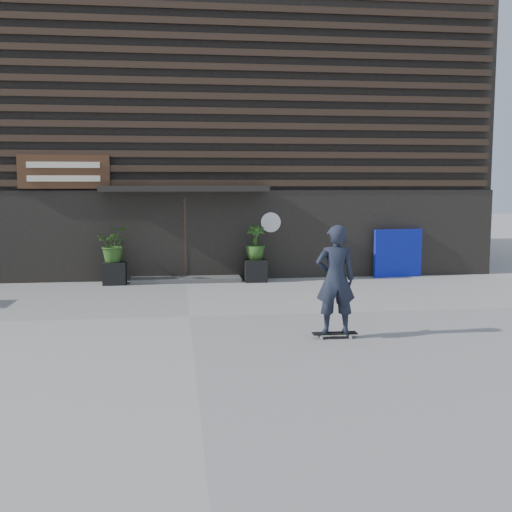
{
  "coord_description": "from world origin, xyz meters",
  "views": [
    {
      "loc": [
        -0.24,
        -12.56,
        2.69
      ],
      "look_at": [
        1.49,
        1.02,
        1.1
      ],
      "focal_mm": 43.94,
      "sensor_mm": 36.0,
      "label": 1
    }
  ],
  "objects": [
    {
      "name": "entrance_step",
      "position": [
        0.0,
        4.6,
        0.06
      ],
      "size": [
        3.0,
        0.8,
        0.12
      ],
      "primitive_type": "cube",
      "color": "#484846",
      "rests_on": "ground"
    },
    {
      "name": "planter_pot_right",
      "position": [
        1.9,
        4.4,
        0.3
      ],
      "size": [
        0.6,
        0.6,
        0.6
      ],
      "primitive_type": "cube",
      "color": "black",
      "rests_on": "ground"
    },
    {
      "name": "blue_tarp",
      "position": [
        6.08,
        4.7,
        0.69
      ],
      "size": [
        1.47,
        0.33,
        1.38
      ],
      "primitive_type": "cube",
      "rotation": [
        0.0,
        0.0,
        0.15
      ],
      "color": "#0C17A2",
      "rests_on": "ground"
    },
    {
      "name": "ground",
      "position": [
        0.0,
        0.0,
        0.0
      ],
      "size": [
        80.0,
        80.0,
        0.0
      ],
      "primitive_type": "plane",
      "color": "#9A9692",
      "rests_on": "ground"
    },
    {
      "name": "planter_pot_left",
      "position": [
        -1.9,
        4.4,
        0.3
      ],
      "size": [
        0.6,
        0.6,
        0.6
      ],
      "primitive_type": "cube",
      "color": "black",
      "rests_on": "ground"
    },
    {
      "name": "building",
      "position": [
        -0.0,
        9.96,
        3.99
      ],
      "size": [
        18.0,
        11.0,
        8.0
      ],
      "color": "black",
      "rests_on": "ground"
    },
    {
      "name": "skateboarder",
      "position": [
        2.48,
        -2.1,
        1.03
      ],
      "size": [
        0.78,
        0.49,
        1.99
      ],
      "color": "black",
      "rests_on": "ground"
    },
    {
      "name": "bamboo_left",
      "position": [
        -1.9,
        4.4,
        1.08
      ],
      "size": [
        0.86,
        0.75,
        0.96
      ],
      "primitive_type": "imported",
      "color": "#2D591E",
      "rests_on": "planter_pot_left"
    },
    {
      "name": "bamboo_right",
      "position": [
        1.9,
        4.4,
        1.08
      ],
      "size": [
        0.54,
        0.54,
        0.96
      ],
      "primitive_type": "imported",
      "color": "#2D591E",
      "rests_on": "planter_pot_right"
    }
  ]
}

